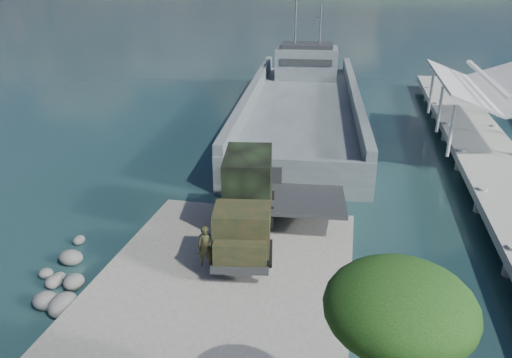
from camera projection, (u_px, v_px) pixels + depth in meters
name	position (u px, v px, depth m)	size (l,w,h in m)	color
ground	(218.00, 300.00, 19.22)	(1400.00, 1400.00, 0.00)	#1A3F3E
boat_ramp	(211.00, 311.00, 18.22)	(10.00, 18.00, 0.50)	gray
shoreline_rocks	(78.00, 275.00, 20.79)	(3.20, 5.60, 0.90)	#61625F
pier	(480.00, 134.00, 33.19)	(6.40, 44.00, 6.10)	#A5A49B
landing_craft	(302.00, 113.00, 40.75)	(11.13, 35.36, 10.35)	#515C5F
military_truck	(246.00, 200.00, 22.33)	(3.33, 7.65, 3.43)	black
soldier	(206.00, 255.00, 19.64)	(0.64, 0.42, 1.75)	black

